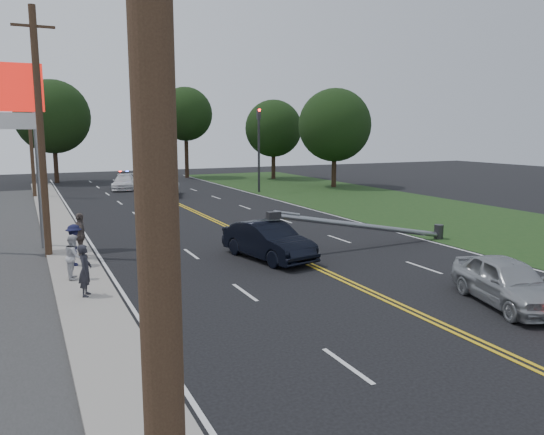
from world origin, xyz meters
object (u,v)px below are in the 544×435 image
utility_pole_far (30,132)px  bystander_d (81,236)px  emergency_a (164,188)px  bystander_b (74,257)px  emergency_b (124,182)px  utility_pole_near (155,146)px  utility_pole_mid (41,133)px  pylon_sign (4,111)px  bystander_c (74,245)px  traffic_signal (259,143)px  crashed_sedan (268,241)px  waiting_sedan (507,282)px  bystander_a (85,270)px  fallen_streetlight (373,226)px

utility_pole_far → bystander_d: utility_pole_far is taller
emergency_a → bystander_b: bearing=-93.7°
emergency_b → bystander_d: (-6.22, -26.14, 0.38)m
utility_pole_near → bystander_d: utility_pole_near is taller
utility_pole_mid → bystander_d: 4.39m
utility_pole_far → pylon_sign: bearing=-93.7°
emergency_a → bystander_c: bearing=-95.0°
traffic_signal → emergency_b: (-10.11, 6.89, -3.55)m
emergency_b → utility_pole_near: bearing=-84.0°
crashed_sedan → waiting_sedan: crashed_sedan is taller
utility_pole_mid → crashed_sedan: 10.09m
crashed_sedan → utility_pole_far: bearing=95.7°
utility_pole_far → crashed_sedan: size_ratio=2.16×
utility_pole_far → bystander_c: bearing=-88.1°
crashed_sedan → bystander_a: bystander_a is taller
utility_pole_far → waiting_sedan: size_ratio=2.35×
waiting_sedan → fallen_streetlight: bearing=97.5°
traffic_signal → bystander_b: 28.15m
emergency_b → bystander_c: bystander_c is taller
utility_pole_near → bystander_c: size_ratio=6.31×
crashed_sedan → bystander_d: (-6.94, 2.93, 0.27)m
emergency_a → bystander_d: bystander_d is taller
traffic_signal → emergency_b: 12.74m
pylon_sign → utility_pole_far: (1.30, 20.00, -0.91)m
waiting_sedan → bystander_d: size_ratio=2.32×
bystander_c → bystander_a: bearing=-174.7°
waiting_sedan → bystander_b: 14.12m
pylon_sign → utility_pole_far: utility_pole_far is taller
bystander_b → bystander_a: bearing=-167.6°
utility_pole_near → utility_pole_far: size_ratio=1.00×
bystander_c → utility_pole_mid: bearing=25.2°
traffic_signal → utility_pole_near: size_ratio=0.70×
utility_pole_near → bystander_b: size_ratio=6.46×
pylon_sign → emergency_b: pylon_sign is taller
emergency_a → bystander_b: (-8.80, -22.85, 0.22)m
utility_pole_near → bystander_a: size_ratio=6.17×
bystander_d → bystander_c: bearing=160.9°
fallen_streetlight → bystander_d: bystander_d is taller
emergency_b → bystander_b: 29.96m
utility_pole_near → bystander_d: (1.17, 18.75, -4.05)m
utility_pole_near → waiting_sedan: (12.15, 7.50, -4.36)m
emergency_a → bystander_c: 22.64m
utility_pole_mid → emergency_b: size_ratio=2.20×
utility_pole_mid → bystander_c: bearing=-70.8°
pylon_sign → waiting_sedan: pylon_sign is taller
emergency_a → traffic_signal: bearing=13.5°
crashed_sedan → bystander_d: 7.53m
utility_pole_mid → emergency_a: (9.45, 18.55, -4.41)m
utility_pole_near → bystander_a: utility_pole_near is taller
pylon_sign → emergency_b: (8.69, 22.89, -5.34)m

